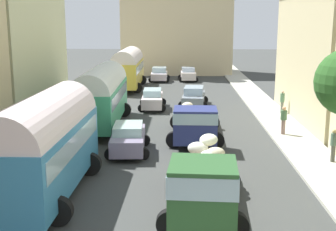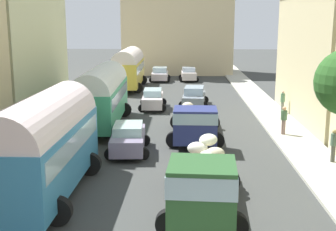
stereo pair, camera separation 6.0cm
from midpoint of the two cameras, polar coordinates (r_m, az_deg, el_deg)
The scene contains 19 objects.
ground_plane at distance 35.02m, azimuth 0.67°, elevation 0.79°, with size 154.00×154.00×0.00m, color #383A38.
sidewalk_left at distance 35.91m, azimuth -10.98°, elevation 0.96°, with size 2.50×70.00×0.14m, color gray.
sidewalk_right at distance 35.59m, azimuth 12.42°, elevation 0.80°, with size 2.50×70.00×0.14m, color #ACAB9C.
building_left_2 at distance 32.32m, azimuth -19.68°, elevation 9.67°, with size 5.50×11.66×11.68m.
building_right_2 at distance 32.38m, azimuth 20.18°, elevation 7.41°, with size 5.07×13.63×9.19m.
distant_church at distance 59.37m, azimuth 1.26°, elevation 12.00°, with size 13.93×7.15×20.75m.
parked_bus_0 at distance 17.89m, azimuth -15.36°, elevation -3.18°, with size 3.39×8.17×4.04m.
parked_bus_1 at distance 29.34m, azimuth -8.35°, elevation 2.74°, with size 3.44×9.52×3.89m.
parked_bus_2 at distance 45.79m, azimuth -4.99°, elevation 6.17°, with size 3.41×9.41×4.04m.
cargo_truck_0 at distance 15.46m, azimuth 4.53°, elevation -8.68°, with size 3.18×7.02×2.53m.
cargo_truck_1 at distance 25.41m, azimuth 3.49°, elevation -0.85°, with size 3.26×7.45×2.25m.
car_0 at distance 36.39m, azimuth 3.38°, elevation 2.43°, with size 2.48×4.36×1.56m.
car_1 at distance 51.67m, azimuth 2.65°, elevation 5.26°, with size 2.31×3.75×1.57m.
car_2 at distance 23.48m, azimuth -4.97°, elevation -2.87°, with size 2.38×4.20×1.52m.
car_3 at distance 35.15m, azimuth -1.89°, elevation 2.12°, with size 2.21×4.30×1.54m.
car_4 at distance 51.49m, azimuth -1.00°, elevation 5.25°, with size 2.40×3.90×1.59m.
pedestrian_1 at distance 33.79m, azimuth 14.37°, elevation 1.78°, with size 0.45×0.45×1.79m.
pedestrian_3 at distance 27.47m, azimuth 14.52°, elevation -0.49°, with size 0.41×0.41×1.81m.
pedestrian_4 at distance 22.79m, azimuth 20.32°, elevation -3.42°, with size 0.39×0.39×1.75m.
Camera 2 is at (0.82, -7.36, 6.73)m, focal length 48.10 mm.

